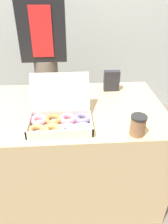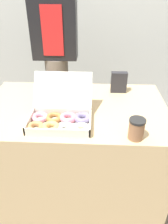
# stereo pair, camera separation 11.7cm
# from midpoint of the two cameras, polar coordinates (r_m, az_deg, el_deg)

# --- Properties ---
(ground_plane) EXTENTS (14.00, 14.00, 0.00)m
(ground_plane) POSITION_cam_midpoint_polar(r_m,az_deg,el_deg) (1.87, -0.05, -18.42)
(ground_plane) COLOR #665B51
(table) EXTENTS (1.19, 0.74, 0.73)m
(table) POSITION_cam_midpoint_polar(r_m,az_deg,el_deg) (1.61, -0.06, -10.00)
(table) COLOR tan
(table) RESTS_ON ground_plane
(donut_box) EXTENTS (0.38, 0.35, 0.23)m
(donut_box) POSITION_cam_midpoint_polar(r_m,az_deg,el_deg) (1.22, -3.51, -1.73)
(donut_box) COLOR silver
(donut_box) RESTS_ON table
(coffee_cup) EXTENTS (0.08, 0.08, 0.11)m
(coffee_cup) POSITION_cam_midpoint_polar(r_m,az_deg,el_deg) (1.14, 16.43, -4.35)
(coffee_cup) COLOR #8C6042
(coffee_cup) RESTS_ON table
(napkin_holder) EXTENTS (0.11, 0.05, 0.15)m
(napkin_holder) POSITION_cam_midpoint_polar(r_m,az_deg,el_deg) (1.59, 11.18, 7.58)
(napkin_holder) COLOR #232328
(napkin_holder) RESTS_ON table
(person_customer) EXTENTS (0.35, 0.22, 1.67)m
(person_customer) POSITION_cam_midpoint_polar(r_m,az_deg,el_deg) (1.83, -5.61, 16.38)
(person_customer) COLOR #665B51
(person_customer) RESTS_ON ground_plane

